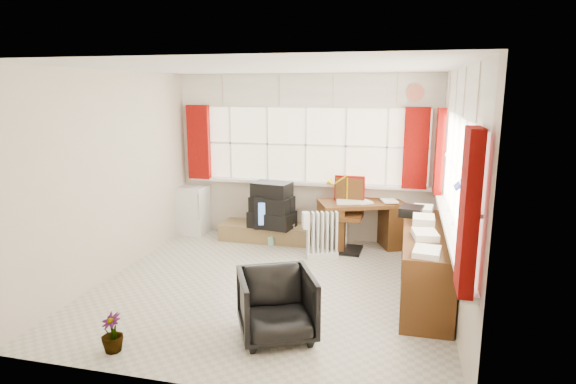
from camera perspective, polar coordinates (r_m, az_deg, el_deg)
name	(u,v)px	position (r m, az deg, el deg)	size (l,w,h in m)	color
ground	(271,287)	(5.76, -2.05, -11.16)	(4.00, 4.00, 0.00)	beige
room_walls	(270,160)	(5.35, -2.17, 3.77)	(4.00, 4.00, 4.00)	beige
window_back	(305,178)	(7.30, 2.06, 1.62)	(3.70, 0.12, 3.60)	#FBE9C6
window_right	(450,220)	(5.28, 18.65, -3.13)	(0.12, 3.70, 3.60)	#FBE9C6
curtains	(361,156)	(6.09, 8.69, 4.24)	(3.83, 3.83, 1.15)	#940809
overhead_cabinets	(368,91)	(6.08, 9.50, 11.72)	(3.98, 3.98, 0.48)	white
desk	(361,222)	(7.06, 8.64, -3.56)	(1.33, 1.00, 0.72)	#593315
desk_lamp	(347,184)	(6.90, 7.03, 0.99)	(0.16, 0.15, 0.38)	#DBBF09
task_chair	(348,211)	(6.94, 7.11, -2.27)	(0.46, 0.48, 1.06)	black
office_chair	(277,305)	(4.58, -1.36, -13.26)	(0.67, 0.69, 0.63)	black
radiator	(322,239)	(6.62, 4.05, -5.60)	(0.46, 0.32, 0.65)	white
credenza	(425,262)	(5.62, 15.91, -7.95)	(0.50, 2.00, 0.85)	#593315
file_tray	(412,211)	(6.11, 14.44, -2.19)	(0.26, 0.33, 0.11)	black
tv_bench	(267,232)	(7.41, -2.53, -4.75)	(1.40, 0.50, 0.25)	olive
crt_tv	(272,210)	(7.25, -1.93, -2.10)	(0.66, 0.63, 0.49)	black
hifi_stack	(272,206)	(7.15, -1.91, -1.70)	(0.71, 0.52, 0.68)	black
mini_fridge	(193,210)	(7.85, -11.18, -2.08)	(0.46, 0.47, 0.76)	white
spray_bottle_a	(294,234)	(7.19, 0.68, -5.04)	(0.12, 0.12, 0.31)	white
spray_bottle_b	(272,239)	(7.17, -1.90, -5.56)	(0.09, 0.09, 0.20)	#88CBBD
flower_vase	(112,333)	(4.67, -20.14, -15.41)	(0.20, 0.20, 0.35)	black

